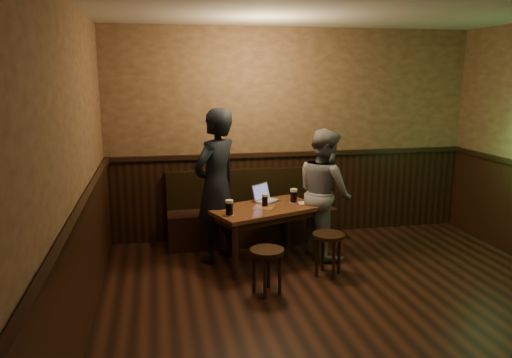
{
  "coord_description": "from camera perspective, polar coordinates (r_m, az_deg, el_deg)",
  "views": [
    {
      "loc": [
        -1.85,
        -3.52,
        2.18
      ],
      "look_at": [
        -0.74,
        1.89,
        1.03
      ],
      "focal_mm": 35.0,
      "sensor_mm": 36.0,
      "label": 1
    }
  ],
  "objects": [
    {
      "name": "room",
      "position": [
        4.28,
        14.35,
        -1.83
      ],
      "size": [
        5.04,
        6.04,
        2.84
      ],
      "color": "black",
      "rests_on": "ground"
    },
    {
      "name": "bench",
      "position": [
        6.65,
        -0.53,
        -4.53
      ],
      "size": [
        2.2,
        0.5,
        0.95
      ],
      "color": "black",
      "rests_on": "ground"
    },
    {
      "name": "pub_table",
      "position": [
        5.86,
        0.88,
        -4.06
      ],
      "size": [
        1.42,
        1.11,
        0.67
      ],
      "rotation": [
        0.0,
        0.0,
        0.36
      ],
      "color": "#573518",
      "rests_on": "ground"
    },
    {
      "name": "stool_left",
      "position": [
        5.08,
        1.26,
        -9.04
      ],
      "size": [
        0.45,
        0.45,
        0.47
      ],
      "rotation": [
        0.0,
        0.0,
        -0.36
      ],
      "color": "black",
      "rests_on": "ground"
    },
    {
      "name": "stool_right",
      "position": [
        5.58,
        8.28,
        -7.15
      ],
      "size": [
        0.39,
        0.39,
        0.48
      ],
      "rotation": [
        0.0,
        0.0,
        0.11
      ],
      "color": "black",
      "rests_on": "ground"
    },
    {
      "name": "pint_left",
      "position": [
        5.49,
        -3.06,
        -3.28
      ],
      "size": [
        0.11,
        0.11,
        0.17
      ],
      "color": "maroon",
      "rests_on": "pub_table"
    },
    {
      "name": "pint_mid",
      "position": [
        5.86,
        1.02,
        -2.42
      ],
      "size": [
        0.1,
        0.1,
        0.15
      ],
      "color": "maroon",
      "rests_on": "pub_table"
    },
    {
      "name": "pint_right",
      "position": [
        6.04,
        4.33,
        -1.91
      ],
      "size": [
        0.11,
        0.11,
        0.17
      ],
      "color": "maroon",
      "rests_on": "pub_table"
    },
    {
      "name": "laptop",
      "position": [
        6.1,
        0.98,
        -2.05
      ],
      "size": [
        0.38,
        0.37,
        0.21
      ],
      "rotation": [
        0.0,
        0.0,
        0.69
      ],
      "color": "silver",
      "rests_on": "pub_table"
    },
    {
      "name": "menu",
      "position": [
        6.06,
        5.88,
        -2.71
      ],
      "size": [
        0.24,
        0.18,
        0.0
      ],
      "primitive_type": "cube",
      "rotation": [
        0.0,
        0.0,
        -0.13
      ],
      "color": "silver",
      "rests_on": "pub_table"
    },
    {
      "name": "person_suit",
      "position": [
        5.86,
        -4.58,
        -0.79
      ],
      "size": [
        0.78,
        0.77,
        1.82
      ],
      "primitive_type": "imported",
      "rotation": [
        0.0,
        0.0,
        3.88
      ],
      "color": "black",
      "rests_on": "ground"
    },
    {
      "name": "person_grey",
      "position": [
        6.11,
        7.82,
        -1.58
      ],
      "size": [
        0.74,
        0.87,
        1.56
      ],
      "primitive_type": "imported",
      "rotation": [
        0.0,
        0.0,
        1.79
      ],
      "color": "gray",
      "rests_on": "ground"
    }
  ]
}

